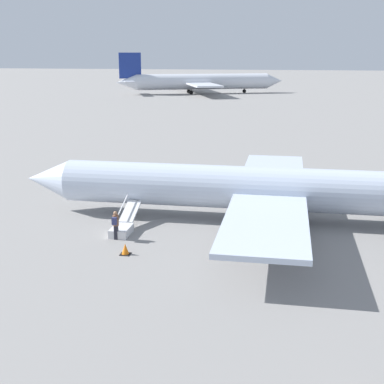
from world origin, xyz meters
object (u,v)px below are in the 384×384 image
at_px(passenger, 116,223).
at_px(airplane_far_center, 200,82).
at_px(airplane_main, 266,188).
at_px(boarding_stairs, 123,227).

bearing_deg(passenger, airplane_far_center, 6.88).
relative_size(airplane_main, passenger, 18.36).
xyz_separation_m(airplane_main, airplane_far_center, (23.08, -107.54, 0.93)).
relative_size(airplane_far_center, boarding_stairs, 10.69).
height_order(airplane_far_center, passenger, airplane_far_center).
relative_size(boarding_stairs, passenger, 2.31).
relative_size(airplane_main, airplane_far_center, 0.74).
distance_m(airplane_far_center, passenger, 113.77).
xyz_separation_m(airplane_main, boarding_stairs, (8.52, 4.02, -1.84)).
bearing_deg(airplane_far_center, airplane_main, -99.58).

